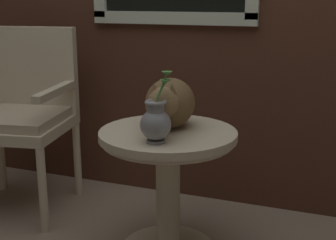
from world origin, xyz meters
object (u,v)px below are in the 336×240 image
(wicker_side_table, at_px, (168,169))
(pewter_vase_with_ivy, at_px, (156,121))
(wicker_chair, at_px, (21,107))
(cat, at_px, (169,103))

(wicker_side_table, height_order, pewter_vase_with_ivy, pewter_vase_with_ivy)
(wicker_chair, distance_m, cat, 0.99)
(pewter_vase_with_ivy, bearing_deg, wicker_chair, 157.34)
(wicker_chair, distance_m, pewter_vase_with_ivy, 1.08)
(wicker_side_table, bearing_deg, wicker_chair, 166.45)
(cat, bearing_deg, wicker_side_table, -76.47)
(cat, distance_m, pewter_vase_with_ivy, 0.23)
(cat, xyz_separation_m, pewter_vase_with_ivy, (0.03, -0.23, -0.03))
(wicker_chair, bearing_deg, wicker_side_table, -13.55)
(wicker_chair, xyz_separation_m, cat, (0.96, -0.19, 0.14))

